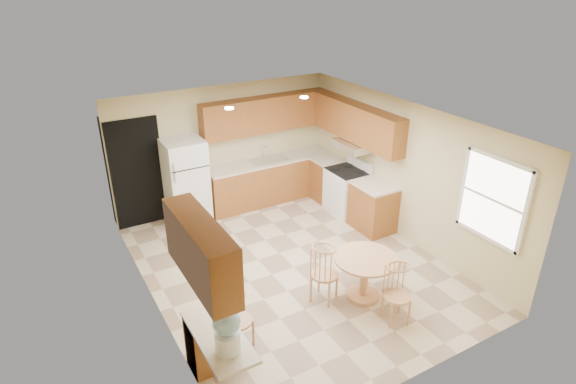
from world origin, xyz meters
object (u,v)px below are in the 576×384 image
dining_table (365,271)px  chair_table_a (328,271)px  refrigerator (186,182)px  stove (347,191)px  chair_table_b (402,293)px  chair_desk (240,317)px  water_crock (227,330)px

dining_table → chair_table_a: bearing=163.6°
refrigerator → dining_table: refrigerator is taller
refrigerator → chair_table_a: 3.56m
chair_table_a → refrigerator: bearing=162.7°
stove → chair_table_b: bearing=-113.8°
refrigerator → chair_table_a: (0.91, -3.43, -0.27)m
stove → chair_desk: stove is taller
refrigerator → stove: size_ratio=1.53×
water_crock → chair_table_a: bearing=25.8°
chair_desk → chair_table_b: bearing=50.8°
chair_table_a → chair_desk: 1.53m
refrigerator → chair_table_a: bearing=-75.1°
refrigerator → chair_table_b: (1.51, -4.32, -0.30)m
chair_table_b → water_crock: water_crock is taller
stove → chair_table_a: bearing=-131.7°
stove → chair_table_b: 3.39m
chair_table_a → water_crock: water_crock is taller
stove → water_crock: 5.07m
water_crock → refrigerator: bearing=76.5°
refrigerator → water_crock: refrigerator is taller
dining_table → chair_table_a: (-0.55, 0.16, 0.11)m
chair_table_a → water_crock: (-1.96, -0.95, 0.49)m
dining_table → refrigerator: bearing=112.1°
dining_table → chair_desk: 2.06m
chair_desk → refrigerator: bearing=148.4°
dining_table → chair_table_b: bearing=-86.1°
chair_table_a → water_crock: 2.23m
stove → chair_table_b: stove is taller
refrigerator → chair_table_b: 4.59m
refrigerator → dining_table: (1.46, -3.59, -0.38)m
refrigerator → water_crock: size_ratio=2.65×
dining_table → chair_desk: size_ratio=1.09×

